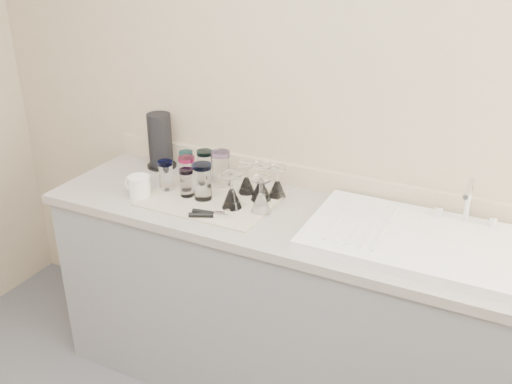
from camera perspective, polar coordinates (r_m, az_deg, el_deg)
The scene contains 19 objects.
room_envelope at distance 1.19m, azimuth -20.98°, elevation 2.33°, with size 3.54×3.50×2.52m.
counter_unit at distance 2.60m, azimuth 2.47°, elevation -11.02°, with size 2.06×0.62×0.90m.
sink_unit at distance 2.22m, azimuth 15.88°, elevation -4.54°, with size 0.82×0.50×0.22m.
dish_towel at distance 2.49m, azimuth -4.44°, elevation -0.61°, with size 0.55×0.42×0.01m, color beige.
tumbler_teal at distance 2.68m, azimuth -6.97°, elevation 2.77°, with size 0.06×0.06×0.13m.
tumbler_cyan at distance 2.63m, azimuth -5.10°, elevation 2.64°, with size 0.07×0.07×0.15m.
tumbler_purple at distance 2.57m, azimuth -3.51°, elevation 2.38°, with size 0.08×0.08×0.16m.
tumbler_magenta at distance 2.57m, azimuth -9.00°, elevation 1.70°, with size 0.07×0.07×0.13m.
tumbler_blue at distance 2.49m, azimuth -6.95°, elevation 0.96°, with size 0.06×0.06×0.12m.
tumbler_lavender at distance 2.45m, azimuth -5.36°, elevation 1.08°, with size 0.08×0.08×0.16m.
tumbler_extra at distance 2.57m, azimuth -6.91°, elevation 1.99°, with size 0.07×0.07×0.15m.
goblet_back_left at distance 2.51m, azimuth -0.96°, elevation 0.92°, with size 0.08×0.08×0.14m.
goblet_back_right at distance 2.48m, azimuth 2.14°, elevation 0.57°, with size 0.08×0.08×0.14m.
goblet_front_left at distance 2.38m, azimuth -2.45°, elevation -0.39°, with size 0.09×0.09×0.15m.
goblet_front_right at distance 2.35m, azimuth 0.48°, elevation -0.80°, with size 0.08×0.08×0.15m.
goblet_extra at distance 2.44m, azimuth 0.49°, elevation 0.42°, with size 0.09×0.09×0.16m.
can_opener at distance 2.32m, azimuth -4.61°, elevation -2.23°, with size 0.16×0.09×0.02m.
white_mug at distance 2.54m, azimuth -11.63°, elevation 0.54°, with size 0.14×0.10×0.10m.
paper_towel_roll at distance 2.82m, azimuth -9.57°, elevation 5.02°, with size 0.14×0.14×0.27m.
Camera 1 is at (0.84, -0.73, 1.98)m, focal length 40.00 mm.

